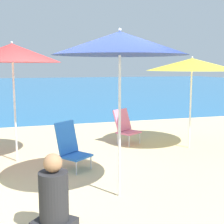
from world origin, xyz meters
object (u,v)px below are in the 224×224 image
object	(u,v)px
beach_umbrella_red	(12,53)
person_seated_far	(54,201)
beach_umbrella_navy	(120,43)
beach_umbrella_yellow	(192,65)
beach_chair_pink	(125,126)
beach_chair_blue	(71,146)

from	to	relation	value
beach_umbrella_red	person_seated_far	bearing A→B (deg)	-81.85
beach_umbrella_navy	beach_umbrella_yellow	bearing A→B (deg)	41.71
beach_umbrella_yellow	person_seated_far	size ratio (longest dim) A/B	2.23
beach_umbrella_navy	beach_umbrella_yellow	size ratio (longest dim) A/B	1.14
beach_umbrella_navy	beach_chair_pink	bearing A→B (deg)	69.58
beach_chair_blue	beach_chair_pink	bearing A→B (deg)	6.75
beach_umbrella_yellow	beach_chair_pink	world-z (taller)	beach_umbrella_yellow
beach_umbrella_red	beach_chair_blue	world-z (taller)	beach_umbrella_red
beach_umbrella_yellow	person_seated_far	xyz separation A→B (m)	(-3.32, -2.83, -1.49)
beach_umbrella_navy	beach_chair_pink	size ratio (longest dim) A/B	2.87
beach_chair_pink	beach_chair_blue	bearing A→B (deg)	-167.54
beach_umbrella_yellow	beach_umbrella_red	size ratio (longest dim) A/B	0.89
person_seated_far	beach_umbrella_navy	bearing A→B (deg)	-9.69
beach_umbrella_red	beach_chair_blue	bearing A→B (deg)	-38.63
beach_chair_pink	beach_umbrella_red	bearing A→B (deg)	165.10
beach_umbrella_navy	beach_umbrella_red	world-z (taller)	beach_umbrella_navy
beach_chair_pink	person_seated_far	xyz separation A→B (m)	(-2.07, -3.64, -0.05)
beach_umbrella_red	beach_chair_pink	xyz separation A→B (m)	(2.48, 0.75, -1.65)
beach_chair_blue	beach_chair_pink	size ratio (longest dim) A/B	1.05
beach_umbrella_navy	person_seated_far	bearing A→B (deg)	-142.67
beach_umbrella_yellow	beach_umbrella_red	world-z (taller)	beach_umbrella_red
beach_umbrella_red	person_seated_far	distance (m)	3.38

